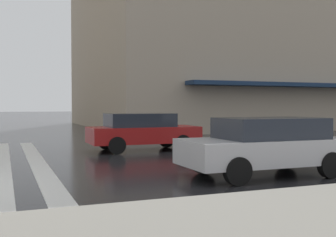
{
  "coord_description": "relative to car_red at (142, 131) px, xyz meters",
  "views": [
    {
      "loc": [
        -9.48,
        -2.1,
        1.71
      ],
      "look_at": [
        3.54,
        -7.24,
        1.27
      ],
      "focal_mm": 44.61,
      "sensor_mm": 36.0,
      "label": 1
    }
  ],
  "objects": [
    {
      "name": "car_red",
      "position": [
        0.0,
        0.0,
        0.0
      ],
      "size": [
        1.85,
        4.1,
        1.41
      ],
      "color": "maroon",
      "rests_on": "ground_plane"
    },
    {
      "name": "car_silver",
      "position": [
        -6.5,
        -1.04,
        0.0
      ],
      "size": [
        1.85,
        4.1,
        1.41
      ],
      "color": "#B7B7BC",
      "rests_on": "ground_plane"
    }
  ]
}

